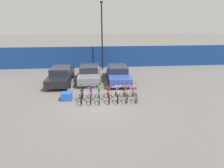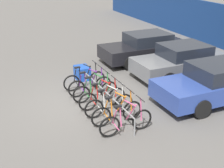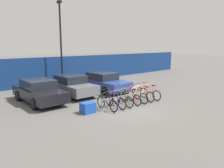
{
  "view_description": "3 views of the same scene",
  "coord_description": "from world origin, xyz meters",
  "px_view_note": "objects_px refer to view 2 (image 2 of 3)",
  "views": [
    {
      "loc": [
        0.12,
        -10.41,
        5.25
      ],
      "look_at": [
        1.06,
        0.98,
        1.02
      ],
      "focal_mm": 28.0,
      "sensor_mm": 36.0,
      "label": 1
    },
    {
      "loc": [
        9.68,
        -3.11,
        4.84
      ],
      "look_at": [
        0.92,
        0.82,
        0.89
      ],
      "focal_mm": 50.0,
      "sensor_mm": 36.0,
      "label": 2
    },
    {
      "loc": [
        -8.26,
        -8.19,
        3.51
      ],
      "look_at": [
        1.08,
        2.54,
        0.89
      ],
      "focal_mm": 35.0,
      "sensor_mm": 36.0,
      "label": 3
    }
  ],
  "objects_px": {
    "bicycle_red": "(102,98)",
    "car_blue": "(218,82)",
    "bicycle_black": "(85,80)",
    "bicycle_purple": "(90,85)",
    "cargo_crate": "(82,73)",
    "bicycle_white": "(109,105)",
    "bicycle_pink": "(126,122)",
    "car_black": "(146,47)",
    "bike_rack": "(106,94)",
    "bicycle_green": "(95,91)",
    "car_grey": "(182,61)",
    "bicycle_orange": "(117,112)"
  },
  "relations": [
    {
      "from": "bike_rack",
      "to": "bicycle_red",
      "type": "height_order",
      "value": "bicycle_red"
    },
    {
      "from": "bicycle_purple",
      "to": "car_black",
      "type": "height_order",
      "value": "car_black"
    },
    {
      "from": "bicycle_white",
      "to": "car_blue",
      "type": "distance_m",
      "value": 4.02
    },
    {
      "from": "bicycle_black",
      "to": "bike_rack",
      "type": "bearing_deg",
      "value": 6.61
    },
    {
      "from": "bicycle_purple",
      "to": "cargo_crate",
      "type": "bearing_deg",
      "value": 167.86
    },
    {
      "from": "bicycle_pink",
      "to": "car_blue",
      "type": "distance_m",
      "value": 4.05
    },
    {
      "from": "bicycle_purple",
      "to": "car_blue",
      "type": "relative_size",
      "value": 0.38
    },
    {
      "from": "bike_rack",
      "to": "bicycle_purple",
      "type": "height_order",
      "value": "bicycle_purple"
    },
    {
      "from": "bicycle_purple",
      "to": "bicycle_white",
      "type": "relative_size",
      "value": 1.0
    },
    {
      "from": "bicycle_red",
      "to": "bicycle_green",
      "type": "bearing_deg",
      "value": 179.09
    },
    {
      "from": "bicycle_green",
      "to": "car_grey",
      "type": "xyz_separation_m",
      "value": [
        -0.8,
        4.29,
        0.31
      ]
    },
    {
      "from": "cargo_crate",
      "to": "bicycle_white",
      "type": "bearing_deg",
      "value": -4.53
    },
    {
      "from": "bicycle_purple",
      "to": "bicycle_white",
      "type": "height_order",
      "value": "same"
    },
    {
      "from": "bicycle_pink",
      "to": "car_blue",
      "type": "bearing_deg",
      "value": 100.47
    },
    {
      "from": "bicycle_purple",
      "to": "bicycle_black",
      "type": "bearing_deg",
      "value": 177.11
    },
    {
      "from": "car_black",
      "to": "bike_rack",
      "type": "bearing_deg",
      "value": -44.14
    },
    {
      "from": "bicycle_purple",
      "to": "bicycle_red",
      "type": "xyz_separation_m",
      "value": [
        1.2,
        0.0,
        0.0
      ]
    },
    {
      "from": "bike_rack",
      "to": "bicycle_purple",
      "type": "distance_m",
      "value": 1.21
    },
    {
      "from": "bicycle_white",
      "to": "bicycle_purple",
      "type": "bearing_deg",
      "value": 179.01
    },
    {
      "from": "bicycle_white",
      "to": "car_grey",
      "type": "height_order",
      "value": "car_grey"
    },
    {
      "from": "bicycle_white",
      "to": "bicycle_black",
      "type": "bearing_deg",
      "value": 179.01
    },
    {
      "from": "bike_rack",
      "to": "car_black",
      "type": "height_order",
      "value": "car_black"
    },
    {
      "from": "bicycle_pink",
      "to": "bicycle_black",
      "type": "bearing_deg",
      "value": -179.49
    },
    {
      "from": "bicycle_purple",
      "to": "car_grey",
      "type": "distance_m",
      "value": 4.31
    },
    {
      "from": "bicycle_pink",
      "to": "bicycle_purple",
      "type": "bearing_deg",
      "value": -179.49
    },
    {
      "from": "bicycle_orange",
      "to": "bike_rack",
      "type": "bearing_deg",
      "value": 174.55
    },
    {
      "from": "bicycle_purple",
      "to": "bicycle_orange",
      "type": "xyz_separation_m",
      "value": [
        2.36,
        0.0,
        0.0
      ]
    },
    {
      "from": "car_blue",
      "to": "bicycle_green",
      "type": "bearing_deg",
      "value": -113.79
    },
    {
      "from": "bicycle_black",
      "to": "cargo_crate",
      "type": "distance_m",
      "value": 1.1
    },
    {
      "from": "bicycle_red",
      "to": "bicycle_purple",
      "type": "bearing_deg",
      "value": 179.09
    },
    {
      "from": "bike_rack",
      "to": "bicycle_orange",
      "type": "height_order",
      "value": "bicycle_orange"
    },
    {
      "from": "bicycle_black",
      "to": "bicycle_red",
      "type": "relative_size",
      "value": 1.0
    },
    {
      "from": "bicycle_orange",
      "to": "car_grey",
      "type": "xyz_separation_m",
      "value": [
        -2.62,
        4.29,
        0.31
      ]
    },
    {
      "from": "car_blue",
      "to": "bicycle_white",
      "type": "bearing_deg",
      "value": -97.67
    },
    {
      "from": "bicycle_purple",
      "to": "cargo_crate",
      "type": "relative_size",
      "value": 2.44
    },
    {
      "from": "car_blue",
      "to": "cargo_crate",
      "type": "height_order",
      "value": "car_blue"
    },
    {
      "from": "bicycle_purple",
      "to": "bicycle_red",
      "type": "height_order",
      "value": "same"
    },
    {
      "from": "bicycle_black",
      "to": "cargo_crate",
      "type": "xyz_separation_m",
      "value": [
        -1.06,
        0.27,
        -0.1
      ]
    },
    {
      "from": "bicycle_black",
      "to": "car_blue",
      "type": "height_order",
      "value": "car_blue"
    },
    {
      "from": "car_blue",
      "to": "bicycle_red",
      "type": "bearing_deg",
      "value": -105.5
    },
    {
      "from": "bicycle_white",
      "to": "car_blue",
      "type": "xyz_separation_m",
      "value": [
        0.53,
        3.97,
        0.31
      ]
    },
    {
      "from": "bicycle_green",
      "to": "car_black",
      "type": "distance_m",
      "value": 5.11
    },
    {
      "from": "bicycle_white",
      "to": "cargo_crate",
      "type": "bearing_deg",
      "value": 174.48
    },
    {
      "from": "car_black",
      "to": "cargo_crate",
      "type": "bearing_deg",
      "value": -74.26
    },
    {
      "from": "car_black",
      "to": "car_blue",
      "type": "distance_m",
      "value": 5.0
    },
    {
      "from": "bike_rack",
      "to": "bicycle_pink",
      "type": "bearing_deg",
      "value": -4.71
    },
    {
      "from": "car_black",
      "to": "bicycle_green",
      "type": "bearing_deg",
      "value": -50.41
    },
    {
      "from": "car_blue",
      "to": "bicycle_pink",
      "type": "bearing_deg",
      "value": -80.04
    },
    {
      "from": "bicycle_red",
      "to": "car_blue",
      "type": "relative_size",
      "value": 0.38
    },
    {
      "from": "car_black",
      "to": "car_grey",
      "type": "bearing_deg",
      "value": 8.36
    }
  ]
}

